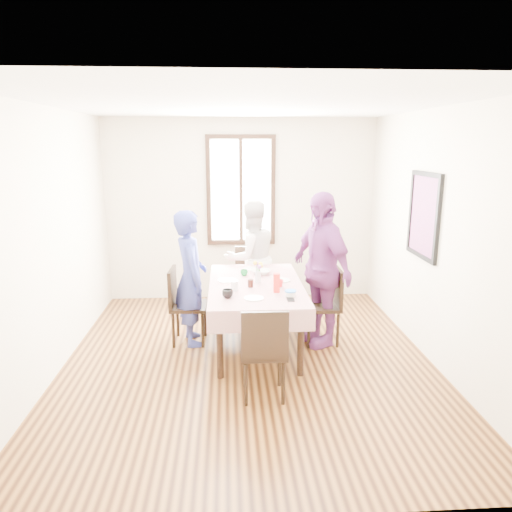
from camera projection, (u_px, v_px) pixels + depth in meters
name	position (u px, v px, depth m)	size (l,w,h in m)	color
ground	(249.00, 361.00, 5.18)	(4.50, 4.50, 0.00)	black
back_wall	(241.00, 211.00, 7.05)	(4.00, 4.00, 0.00)	beige
right_wall	(436.00, 238.00, 4.99)	(4.50, 4.50, 0.00)	beige
window_frame	(241.00, 191.00, 6.96)	(1.02, 0.06, 1.62)	black
window_pane	(241.00, 191.00, 6.97)	(0.90, 0.02, 1.50)	white
art_poster	(424.00, 215.00, 5.23)	(0.04, 0.76, 0.96)	red
dining_table	(256.00, 315.00, 5.49)	(0.94, 1.66, 0.75)	black
tablecloth	(256.00, 284.00, 5.40)	(1.06, 1.78, 0.01)	#620612
chair_left	(189.00, 306.00, 5.58)	(0.42, 0.42, 0.91)	black
chair_right	(321.00, 306.00, 5.57)	(0.42, 0.42, 0.91)	black
chair_far	(251.00, 281.00, 6.58)	(0.42, 0.42, 0.91)	black
chair_near	(263.00, 351.00, 4.37)	(0.42, 0.42, 0.91)	black
person_left	(190.00, 278.00, 5.50)	(0.58, 0.38, 1.60)	navy
person_far	(251.00, 258.00, 6.48)	(0.77, 0.60, 1.59)	silver
person_right	(321.00, 269.00, 5.47)	(1.06, 0.44, 1.81)	#773377
mug_black	(228.00, 294.00, 4.89)	(0.12, 0.12, 0.09)	black
mug_flag	(280.00, 283.00, 5.28)	(0.08, 0.08, 0.08)	red
mug_green	(244.00, 273.00, 5.72)	(0.09, 0.09, 0.07)	#0C7226
serving_bowl	(261.00, 272.00, 5.78)	(0.22, 0.22, 0.06)	white
juice_carton	(277.00, 283.00, 5.07)	(0.07, 0.07, 0.21)	red
butter_tub	(290.00, 294.00, 4.94)	(0.11, 0.11, 0.06)	white
jam_jar	(251.00, 283.00, 5.26)	(0.06, 0.06, 0.09)	black
drinking_glass	(235.00, 286.00, 5.13)	(0.08, 0.08, 0.11)	silver
smartphone	(290.00, 299.00, 4.85)	(0.07, 0.15, 0.01)	black
flower_vase	(258.00, 277.00, 5.43)	(0.07, 0.07, 0.14)	silver
plate_left	(227.00, 280.00, 5.51)	(0.20, 0.20, 0.01)	white
plate_right	(282.00, 280.00, 5.51)	(0.20, 0.20, 0.01)	white
plate_far	(251.00, 269.00, 6.01)	(0.20, 0.20, 0.01)	white
plate_near	(254.00, 298.00, 4.87)	(0.20, 0.20, 0.01)	white
butter_lid	(290.00, 291.00, 4.93)	(0.12, 0.12, 0.01)	blue
flower_bunch	(258.00, 267.00, 5.40)	(0.09, 0.09, 0.10)	yellow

